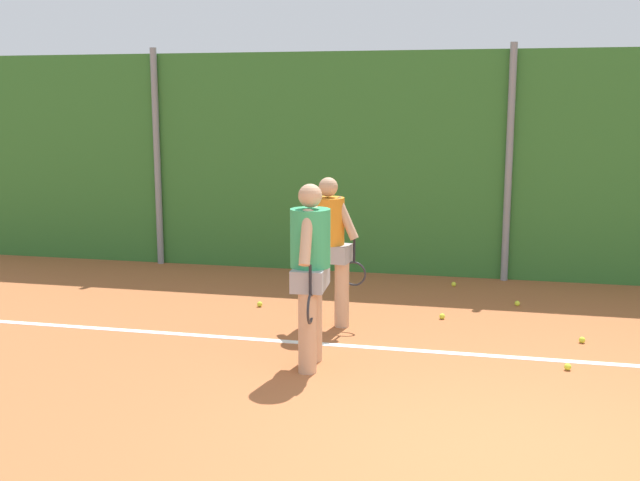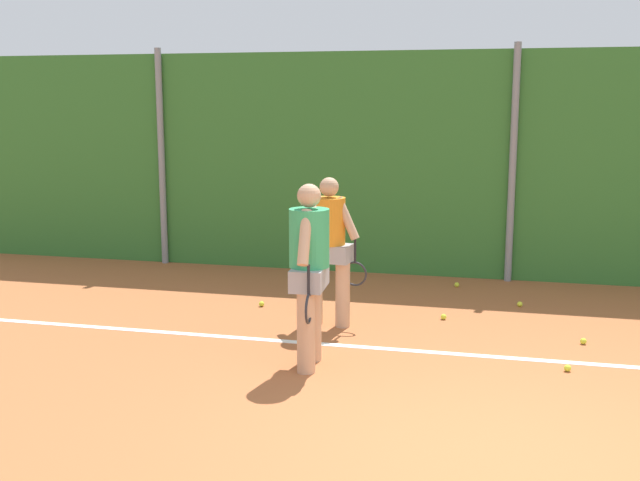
% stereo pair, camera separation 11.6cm
% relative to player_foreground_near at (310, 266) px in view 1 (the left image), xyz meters
% --- Properties ---
extents(ground_plane, '(27.99, 27.99, 0.00)m').
position_rel_player_foreground_near_xyz_m(ground_plane, '(1.85, 0.12, -0.99)').
color(ground_plane, '#A85B33').
extents(hedge_fence_backdrop, '(18.19, 0.25, 3.21)m').
position_rel_player_foreground_near_xyz_m(hedge_fence_backdrop, '(1.85, 4.30, 0.62)').
color(hedge_fence_backdrop, '#33702D').
rests_on(hedge_fence_backdrop, ground_plane).
extents(fence_post_left, '(0.10, 0.10, 3.30)m').
position_rel_player_foreground_near_xyz_m(fence_post_left, '(-3.40, 4.13, 0.66)').
color(fence_post_left, gray).
rests_on(fence_post_left, ground_plane).
extents(fence_post_center, '(0.10, 0.10, 3.30)m').
position_rel_player_foreground_near_xyz_m(fence_post_center, '(1.85, 4.13, 0.66)').
color(fence_post_center, gray).
rests_on(fence_post_center, ground_plane).
extents(court_baseline_paint, '(13.30, 0.10, 0.01)m').
position_rel_player_foreground_near_xyz_m(court_baseline_paint, '(1.85, 0.69, -0.98)').
color(court_baseline_paint, white).
rests_on(court_baseline_paint, ground_plane).
extents(player_foreground_near, '(0.38, 0.81, 1.76)m').
position_rel_player_foreground_near_xyz_m(player_foreground_near, '(0.00, 0.00, 0.00)').
color(player_foreground_near, tan).
rests_on(player_foreground_near, ground_plane).
extents(player_midcourt, '(0.79, 0.36, 1.69)m').
position_rel_player_foreground_near_xyz_m(player_midcourt, '(-0.12, 1.40, -0.04)').
color(player_midcourt, tan).
rests_on(player_midcourt, ground_plane).
extents(tennis_ball_1, '(0.07, 0.07, 0.07)m').
position_rel_player_foreground_near_xyz_m(tennis_ball_1, '(-1.12, 1.98, -0.95)').
color(tennis_ball_1, '#CCDB33').
rests_on(tennis_ball_1, ground_plane).
extents(tennis_ball_2, '(0.07, 0.07, 0.07)m').
position_rel_player_foreground_near_xyz_m(tennis_ball_2, '(2.41, 0.43, -0.95)').
color(tennis_ball_2, '#CCDB33').
rests_on(tennis_ball_2, ground_plane).
extents(tennis_ball_3, '(0.07, 0.07, 0.07)m').
position_rel_player_foreground_near_xyz_m(tennis_ball_3, '(2.63, 1.33, -0.95)').
color(tennis_ball_3, '#CCDB33').
rests_on(tennis_ball_3, ground_plane).
extents(tennis_ball_5, '(0.07, 0.07, 0.07)m').
position_rel_player_foreground_near_xyz_m(tennis_ball_5, '(2.00, 2.72, -0.95)').
color(tennis_ball_5, '#CCDB33').
rests_on(tennis_ball_5, ground_plane).
extents(tennis_ball_6, '(0.07, 0.07, 0.07)m').
position_rel_player_foreground_near_xyz_m(tennis_ball_6, '(1.17, 3.57, -0.95)').
color(tennis_ball_6, '#CCDB33').
rests_on(tennis_ball_6, ground_plane).
extents(tennis_ball_7, '(0.07, 0.07, 0.07)m').
position_rel_player_foreground_near_xyz_m(tennis_ball_7, '(1.13, 1.92, -0.95)').
color(tennis_ball_7, '#CCDB33').
rests_on(tennis_ball_7, ground_plane).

